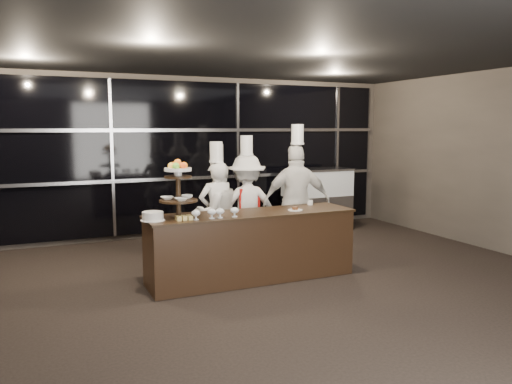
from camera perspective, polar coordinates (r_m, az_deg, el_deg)
name	(u,v)px	position (r m, az deg, el deg)	size (l,w,h in m)	color
room	(312,184)	(4.89, 6.37, 0.86)	(10.00, 10.00, 10.00)	black
window_wall	(178,157)	(9.46, -8.93, 3.99)	(8.60, 0.10, 2.80)	black
buffet_counter	(252,246)	(6.78, -0.52, -6.13)	(2.84, 0.74, 0.92)	black
display_stand	(178,185)	(6.30, -8.90, 0.81)	(0.48, 0.48, 0.74)	black
compotes	(216,212)	(6.26, -4.63, -2.28)	(0.62, 0.11, 0.12)	silver
layer_cake	(153,216)	(6.23, -11.72, -2.73)	(0.30, 0.30, 0.11)	white
pastry_squares	(184,218)	(6.21, -8.24, -2.93)	(0.19, 0.13, 0.05)	#E7CB71
small_plate	(295,209)	(6.86, 4.49, -2.00)	(0.20, 0.20, 0.05)	white
chef_cup	(310,203)	(7.37, 6.21, -1.20)	(0.08, 0.08, 0.07)	white
display_case	(317,196)	(10.00, 7.01, -0.50)	(1.36, 0.59, 1.24)	#A5A5AA
chef_a	(217,211)	(7.55, -4.51, -2.13)	(0.58, 0.39, 1.84)	silver
chef_b	(218,212)	(7.69, -4.42, -2.24)	(0.80, 0.67, 1.80)	white
chef_c	(247,206)	(7.84, -1.07, -1.61)	(1.13, 0.75, 1.93)	silver
chef_d	(297,201)	(7.79, 4.68, -1.02)	(1.14, 0.72, 2.10)	white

